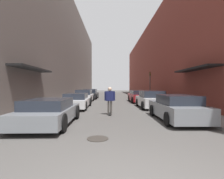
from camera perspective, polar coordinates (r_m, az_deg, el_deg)
The scene contains 15 objects.
ground at distance 23.49m, azimuth -0.01°, elevation -3.20°, with size 113.77×113.77×0.00m, color #4C4947.
curb_strip_left at distance 29.02m, azimuth -10.03°, elevation -2.30°, with size 1.80×51.71×0.12m.
curb_strip_right at distance 29.13m, azimuth 9.70°, elevation -2.28°, with size 1.80×51.71×0.12m.
building_row_left at distance 30.15m, azimuth -15.65°, elevation 12.15°, with size 4.90×51.71×15.14m.
building_row_right at distance 30.03m, azimuth 15.24°, elevation 8.87°, with size 4.90×51.71×11.70m.
parked_car_left_0 at distance 8.32m, azimuth -19.74°, elevation -6.86°, with size 2.08×4.43×1.17m.
parked_car_left_1 at distance 14.12m, azimuth -11.43°, elevation -3.62°, with size 1.93×4.80×1.19m.
parked_car_left_2 at distance 19.46m, azimuth -9.07°, elevation -2.13°, with size 1.89×4.48×1.37m.
parked_car_left_3 at distance 24.58m, azimuth -7.02°, elevation -1.47°, with size 2.00×4.66×1.37m.
parked_car_right_0 at distance 9.46m, azimuth 20.26°, elevation -5.68°, with size 1.94×4.44×1.29m.
parked_car_right_1 at distance 14.36m, azimuth 12.63°, elevation -3.26°, with size 1.95×4.11×1.37m.
parked_car_right_2 at distance 19.37m, azimuth 8.82°, elevation -2.21°, with size 2.03×4.58×1.30m.
skateboarder at distance 10.55m, azimuth -0.72°, elevation -2.70°, with size 0.64×0.78×1.68m.
manhole_cover at distance 5.95m, azimuth -4.71°, elevation -15.67°, with size 0.70×0.70×0.02m.
traffic_light at distance 22.03m, azimuth 12.31°, elevation 2.26°, with size 0.16×0.22×3.37m.
Camera 1 is at (-0.32, -2.74, 1.71)m, focal length 28.00 mm.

